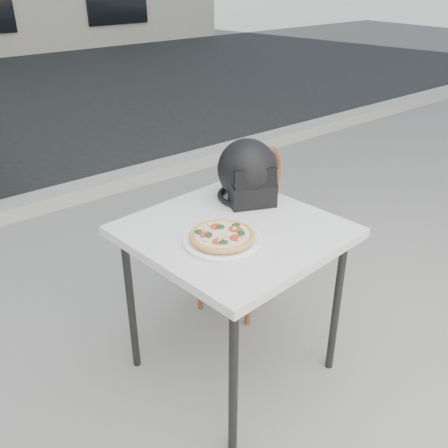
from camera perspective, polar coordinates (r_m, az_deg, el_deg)
ground at (r=2.45m, az=8.87°, el=-22.65°), size 80.00×80.00×0.00m
curb at (r=4.55m, az=-19.62°, el=2.55°), size 30.00×0.25×0.12m
cafe_table_main at (r=2.27m, az=1.15°, el=-2.03°), size 0.94×0.94×0.82m
plate at (r=2.11m, az=-0.21°, el=-1.84°), size 0.41×0.41×0.02m
pizza at (r=2.10m, az=-0.21°, el=-1.31°), size 0.33×0.33×0.03m
helmet at (r=2.46m, az=2.74°, el=5.78°), size 0.39×0.40×0.31m
cafe_chair_main at (r=2.81m, az=2.77°, el=0.15°), size 0.52×0.52×1.03m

